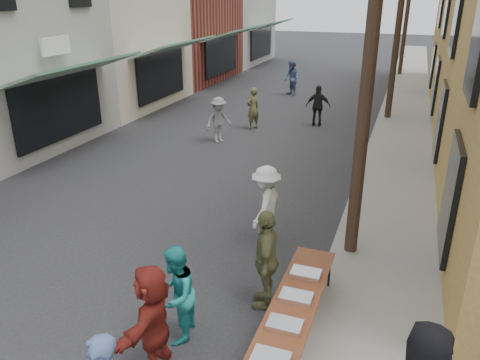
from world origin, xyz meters
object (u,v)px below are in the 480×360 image
Objects in this scene: serving_table at (290,317)px; guest_front_c at (176,295)px; utility_pole_mid at (400,10)px; utility_pole_far at (408,3)px; utility_pole_near at (372,35)px.

serving_table is 2.43× the size of guest_front_c.
utility_pole_mid reaches higher than serving_table.
utility_pole_far is 27.93m from guest_front_c.
utility_pole_mid and utility_pole_far have the same top height.
utility_pole_mid is at bearing 160.64° from guest_front_c.
utility_pole_far is at bearing 90.00° from utility_pole_near.
guest_front_c is at bearing -94.72° from utility_pole_far.
utility_pole_mid is (0.00, 12.00, 0.00)m from utility_pole_near.
utility_pole_near reaches higher than serving_table.
serving_table is (-0.50, -15.36, -3.79)m from utility_pole_mid.
utility_pole_near is 5.46× the size of guest_front_c.
guest_front_c reaches higher than serving_table.
utility_pole_mid is at bearing -90.00° from utility_pole_far.
utility_pole_near is 2.25× the size of serving_table.
utility_pole_far reaches higher than serving_table.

